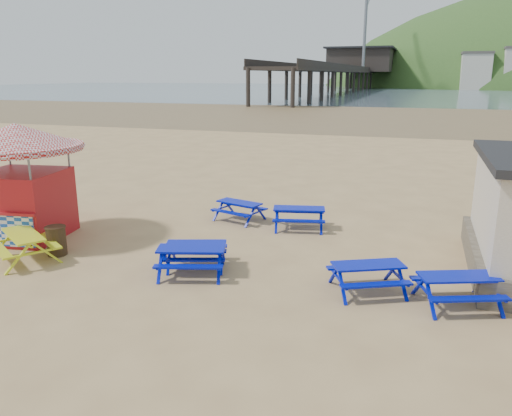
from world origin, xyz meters
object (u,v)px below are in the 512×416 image
(picnic_table_yellow, at_px, (25,247))
(litter_bin, at_px, (56,240))
(ice_cream_kiosk, at_px, (19,167))
(picnic_table_blue_a, at_px, (299,218))
(picnic_table_blue_b, at_px, (239,211))

(picnic_table_yellow, distance_m, litter_bin, 0.85)
(picnic_table_yellow, xyz_separation_m, ice_cream_kiosk, (-1.48, 1.70, 1.89))
(picnic_table_yellow, height_order, ice_cream_kiosk, ice_cream_kiosk)
(picnic_table_blue_a, height_order, ice_cream_kiosk, ice_cream_kiosk)
(litter_bin, bearing_deg, picnic_table_yellow, -130.92)
(picnic_table_blue_a, distance_m, picnic_table_blue_b, 2.27)
(picnic_table_blue_a, xyz_separation_m, picnic_table_yellow, (-6.60, -5.35, 0.03))
(picnic_table_yellow, xyz_separation_m, litter_bin, (0.55, 0.64, 0.04))
(picnic_table_blue_b, xyz_separation_m, picnic_table_yellow, (-4.35, -5.63, 0.05))
(picnic_table_blue_b, relative_size, ice_cream_kiosk, 0.41)
(picnic_table_blue_a, relative_size, ice_cream_kiosk, 0.43)
(picnic_table_yellow, relative_size, litter_bin, 2.78)
(picnic_table_blue_a, bearing_deg, litter_bin, -154.88)
(ice_cream_kiosk, bearing_deg, picnic_table_blue_b, 25.27)
(picnic_table_blue_b, height_order, picnic_table_yellow, picnic_table_yellow)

